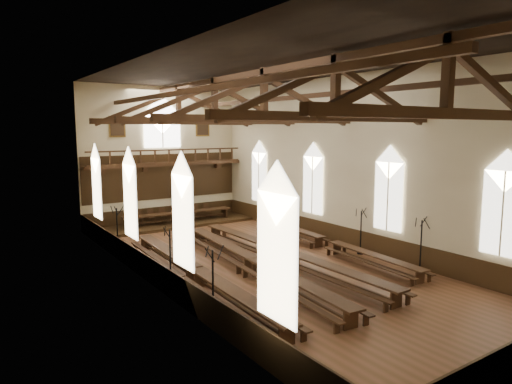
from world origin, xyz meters
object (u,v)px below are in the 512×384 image
at_px(refectory_row_a, 197,272).
at_px(candelabrum_left_mid, 171,271).
at_px(refectory_row_c, 284,253).
at_px(dais, 179,224).
at_px(refectory_row_b, 254,262).
at_px(candelabrum_right_near, 420,255).
at_px(candelabrum_left_far, 118,238).
at_px(candelabrum_right_far, 280,218).
at_px(refectory_row_d, 328,242).
at_px(high_table, 179,214).
at_px(candelabrum_left_near, 213,298).
at_px(candelabrum_right_mid, 361,240).

distance_m(refectory_row_a, candelabrum_left_mid, 1.30).
xyz_separation_m(refectory_row_c, dais, (-0.34, 12.06, -0.49)).
relative_size(refectory_row_b, candelabrum_right_near, 5.49).
height_order(refectory_row_c, candelabrum_left_far, candelabrum_left_far).
bearing_deg(refectory_row_c, candelabrum_right_near, -44.81).
distance_m(dais, candelabrum_right_far, 7.47).
bearing_deg(dais, refectory_row_a, -111.18).
bearing_deg(refectory_row_d, refectory_row_c, -169.00).
relative_size(high_table, candelabrum_left_far, 3.03).
xyz_separation_m(refectory_row_d, candelabrum_left_mid, (-10.11, -0.97, 0.36)).
bearing_deg(refectory_row_b, candelabrum_left_near, -139.53).
relative_size(candelabrum_left_near, candelabrum_right_far, 1.00).
bearing_deg(candelabrum_left_mid, high_table, 63.95).
bearing_deg(candelabrum_right_far, high_table, 133.16).
xyz_separation_m(refectory_row_b, refectory_row_c, (2.09, 0.40, 0.01)).
height_order(refectory_row_a, candelabrum_left_near, candelabrum_left_near).
distance_m(candelabrum_right_mid, candelabrum_right_far, 7.46).
height_order(refectory_row_c, candelabrum_left_near, candelabrum_left_near).
relative_size(candelabrum_right_near, candelabrum_right_mid, 1.05).
distance_m(high_table, candelabrum_left_far, 7.80).
bearing_deg(dais, candelabrum_right_far, -46.84).
distance_m(refectory_row_a, refectory_row_b, 3.00).
height_order(candelabrum_right_near, candelabrum_right_far, candelabrum_right_far).
relative_size(refectory_row_c, candelabrum_right_mid, 5.75).
bearing_deg(refectory_row_b, candelabrum_right_near, -32.31).
relative_size(refectory_row_a, dais, 1.29).
bearing_deg(candelabrum_right_mid, high_table, 111.54).
relative_size(candelabrum_left_mid, candelabrum_right_far, 1.02).
distance_m(refectory_row_a, candelabrum_right_far, 11.98).
bearing_deg(refectory_row_d, candelabrum_left_far, 147.81).
bearing_deg(dais, refectory_row_b, -98.00).
xyz_separation_m(dais, high_table, (-0.00, 0.00, 0.74)).
bearing_deg(candelabrum_right_near, candelabrum_left_mid, 158.03).
height_order(refectory_row_a, candelabrum_right_mid, candelabrum_right_mid).
xyz_separation_m(refectory_row_d, candelabrum_right_mid, (0.99, -1.56, 0.29)).
relative_size(dais, candelabrum_left_near, 4.12).
xyz_separation_m(refectory_row_c, candelabrum_left_mid, (-6.35, -0.24, 0.28)).
bearing_deg(candelabrum_left_far, candelabrum_right_near, -46.79).
distance_m(refectory_row_d, candelabrum_left_mid, 10.16).
relative_size(refectory_row_b, high_table, 1.83).
height_order(dais, candelabrum_left_far, candelabrum_left_far).
bearing_deg(dais, refectory_row_d, -70.11).
distance_m(refectory_row_c, candelabrum_right_mid, 4.83).
bearing_deg(refectory_row_b, candelabrum_left_far, 119.65).
height_order(refectory_row_d, candelabrum_left_far, candelabrum_left_far).
bearing_deg(refectory_row_a, candelabrum_left_mid, -177.94).
bearing_deg(candelabrum_left_mid, candelabrum_right_far, 31.77).
relative_size(candelabrum_right_near, candelabrum_right_far, 0.98).
distance_m(refectory_row_c, dais, 12.07).
bearing_deg(candelabrum_left_near, candelabrum_right_near, -3.54).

